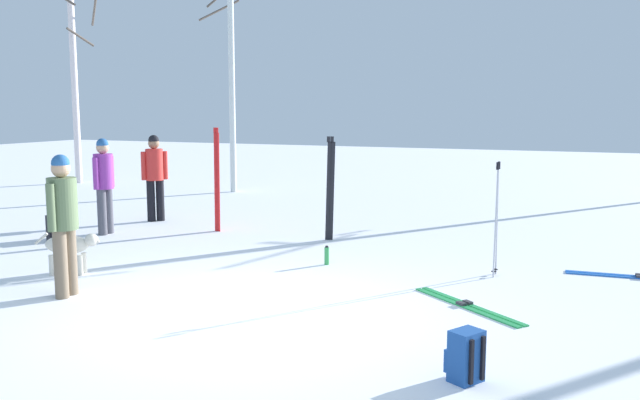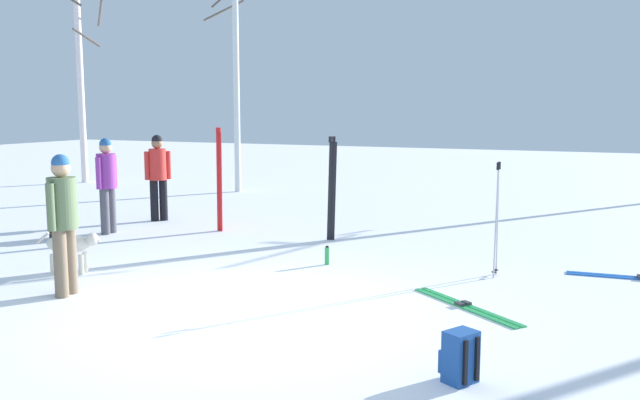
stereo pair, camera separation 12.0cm
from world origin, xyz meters
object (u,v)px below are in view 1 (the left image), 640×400
at_px(ski_pair_planted_1, 330,189).
at_px(person_1, 63,216).
at_px(dog, 70,246).
at_px(ski_pair_planted_0, 217,180).
at_px(person_0, 155,172).
at_px(person_2, 104,180).
at_px(birch_tree_1, 231,44).
at_px(ski_pair_lying_1, 467,306).
at_px(birch_tree_0, 74,59).
at_px(backpack_1, 465,356).
at_px(ski_poles_0, 497,216).
at_px(ski_pair_lying_0, 637,277).
at_px(backpack_0, 55,229).
at_px(water_bottle_0, 327,256).

bearing_deg(ski_pair_planted_1, person_1, -109.91).
bearing_deg(dog, ski_pair_planted_0, 87.49).
bearing_deg(person_0, ski_pair_planted_1, -6.38).
bearing_deg(dog, person_2, 121.60).
relative_size(dog, birch_tree_1, 0.11).
xyz_separation_m(ski_pair_planted_0, ski_pair_lying_1, (5.12, -2.95, -0.93)).
distance_m(person_1, birch_tree_0, 13.21).
height_order(person_1, ski_pair_planted_1, ski_pair_planted_1).
height_order(person_2, ski_pair_planted_1, ski_pair_planted_1).
relative_size(person_2, birch_tree_1, 0.23).
height_order(backpack_1, birch_tree_0, birch_tree_0).
bearing_deg(birch_tree_1, person_2, -80.96).
bearing_deg(ski_pair_planted_1, person_2, -164.65).
xyz_separation_m(person_0, birch_tree_0, (-6.28, 4.76, 2.66)).
relative_size(person_1, birch_tree_1, 0.23).
bearing_deg(ski_pair_lying_1, ski_pair_planted_0, 150.07).
distance_m(ski_pair_lying_1, backpack_1, 2.19).
relative_size(ski_pair_planted_0, ski_poles_0, 1.23).
height_order(person_2, birch_tree_1, birch_tree_1).
height_order(person_2, backpack_1, person_2).
bearing_deg(ski_pair_planted_1, birch_tree_0, 153.05).
relative_size(ski_pair_planted_0, ski_pair_lying_1, 1.29).
relative_size(ski_pair_lying_0, birch_tree_1, 0.24).
distance_m(ski_pair_lying_1, ski_poles_0, 1.78).
relative_size(ski_pair_lying_0, backpack_0, 4.10).
bearing_deg(water_bottle_0, ski_poles_0, 7.28).
xyz_separation_m(person_0, backpack_1, (7.26, -5.59, -0.77)).
relative_size(ski_pair_planted_1, water_bottle_0, 6.41).
height_order(person_2, ski_poles_0, person_2).
bearing_deg(water_bottle_0, person_1, -129.53).
bearing_deg(ski_pair_planted_1, ski_pair_planted_0, -178.55).
bearing_deg(backpack_1, birch_tree_1, 128.61).
height_order(ski_pair_planted_0, birch_tree_1, birch_tree_1).
relative_size(ski_pair_lying_1, birch_tree_1, 0.20).
height_order(person_1, backpack_1, person_1).
xyz_separation_m(ski_pair_lying_1, backpack_1, (0.39, -2.15, 0.20)).
height_order(dog, ski_pair_planted_0, ski_pair_planted_0).
relative_size(ski_pair_lying_0, birch_tree_0, 0.26).
xyz_separation_m(person_0, ski_pair_planted_0, (1.74, -0.50, -0.04)).
bearing_deg(ski_pair_planted_0, person_0, 164.06).
height_order(backpack_0, backpack_1, same).
xyz_separation_m(person_2, ski_poles_0, (6.90, -0.35, -0.16)).
bearing_deg(dog, birch_tree_1, 106.22).
bearing_deg(ski_pair_lying_0, person_2, -178.16).
height_order(ski_pair_planted_0, backpack_1, ski_pair_planted_0).
bearing_deg(person_0, ski_pair_lying_1, -26.67).
height_order(ski_pair_lying_0, backpack_0, backpack_0).
xyz_separation_m(person_1, backpack_1, (4.93, -0.69, -0.77)).
xyz_separation_m(person_1, backpack_0, (-2.65, 2.55, -0.77)).
relative_size(backpack_1, birch_tree_0, 0.06).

